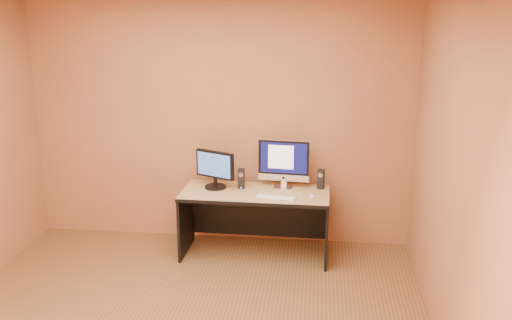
{
  "coord_description": "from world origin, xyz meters",
  "views": [
    {
      "loc": [
        1.02,
        -3.74,
        2.53
      ],
      "look_at": [
        0.44,
        1.48,
        1.04
      ],
      "focal_mm": 40.0,
      "sensor_mm": 36.0,
      "label": 1
    }
  ],
  "objects": [
    {
      "name": "cable_b",
      "position": [
        0.66,
        1.86,
        0.68
      ],
      "size": [
        0.1,
        0.14,
        0.01
      ],
      "primitive_type": "cylinder",
      "rotation": [
        1.57,
        0.0,
        -0.64
      ],
      "color": "black",
      "rests_on": "desk"
    },
    {
      "name": "speaker_right",
      "position": [
        1.07,
        1.75,
        0.78
      ],
      "size": [
        0.07,
        0.08,
        0.2
      ],
      "primitive_type": null,
      "rotation": [
        0.0,
        0.0,
        -0.21
      ],
      "color": "black",
      "rests_on": "desk"
    },
    {
      "name": "speaker_left",
      "position": [
        0.27,
        1.68,
        0.78
      ],
      "size": [
        0.06,
        0.07,
        0.2
      ],
      "primitive_type": null,
      "rotation": [
        0.0,
        0.0,
        0.02
      ],
      "color": "black",
      "rests_on": "desk"
    },
    {
      "name": "walls",
      "position": [
        0.0,
        0.0,
        1.3
      ],
      "size": [
        4.0,
        4.0,
        2.6
      ],
      "primitive_type": null,
      "color": "#A16541",
      "rests_on": "ground"
    },
    {
      "name": "mouse",
      "position": [
        0.99,
        1.47,
        0.69
      ],
      "size": [
        0.06,
        0.1,
        0.03
      ],
      "primitive_type": "ellipsoid",
      "rotation": [
        0.0,
        0.0,
        0.13
      ],
      "color": "white",
      "rests_on": "desk"
    },
    {
      "name": "second_monitor",
      "position": [
        0.01,
        1.66,
        0.87
      ],
      "size": [
        0.49,
        0.38,
        0.38
      ],
      "primitive_type": null,
      "rotation": [
        0.0,
        0.0,
        -0.42
      ],
      "color": "black",
      "rests_on": "desk"
    },
    {
      "name": "imac",
      "position": [
        0.69,
        1.74,
        0.93
      ],
      "size": [
        0.54,
        0.24,
        0.5
      ],
      "primitive_type": null,
      "rotation": [
        0.0,
        0.0,
        -0.09
      ],
      "color": "silver",
      "rests_on": "desk"
    },
    {
      "name": "keyboard",
      "position": [
        0.64,
        1.41,
        0.69
      ],
      "size": [
        0.41,
        0.17,
        0.02
      ],
      "primitive_type": "cube",
      "rotation": [
        0.0,
        0.0,
        -0.16
      ],
      "color": "silver",
      "rests_on": "desk"
    },
    {
      "name": "desk",
      "position": [
        0.42,
        1.58,
        0.34
      ],
      "size": [
        1.48,
        0.67,
        0.68
      ],
      "primitive_type": null,
      "rotation": [
        0.0,
        0.0,
        -0.02
      ],
      "color": "tan",
      "rests_on": "ground"
    },
    {
      "name": "cable_a",
      "position": [
        0.72,
        1.86,
        0.68
      ],
      "size": [
        0.06,
        0.2,
        0.01
      ],
      "primitive_type": "cylinder",
      "rotation": [
        1.57,
        0.0,
        0.27
      ],
      "color": "black",
      "rests_on": "desk"
    }
  ]
}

